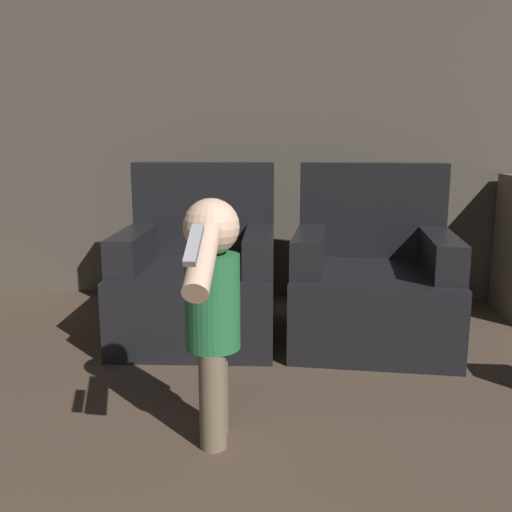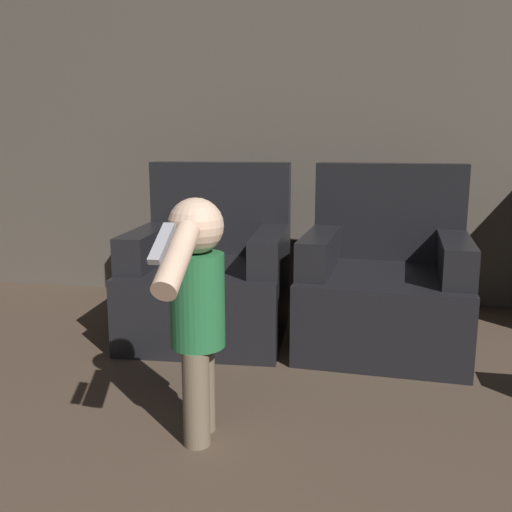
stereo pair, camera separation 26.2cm
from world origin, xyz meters
name	(u,v)px [view 2 (the right image)]	position (x,y,z in m)	size (l,w,h in m)	color
wall_back	(247,115)	(0.00, 4.50, 1.30)	(8.40, 0.05, 2.60)	#51493F
armchair_left	(212,277)	(-0.04, 3.62, 0.33)	(0.92, 0.96, 0.99)	black
armchair_right	(385,285)	(0.96, 3.62, 0.33)	(0.93, 0.97, 0.99)	black
person_toddler	(197,301)	(0.24, 2.38, 0.54)	(0.20, 0.63, 0.92)	brown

